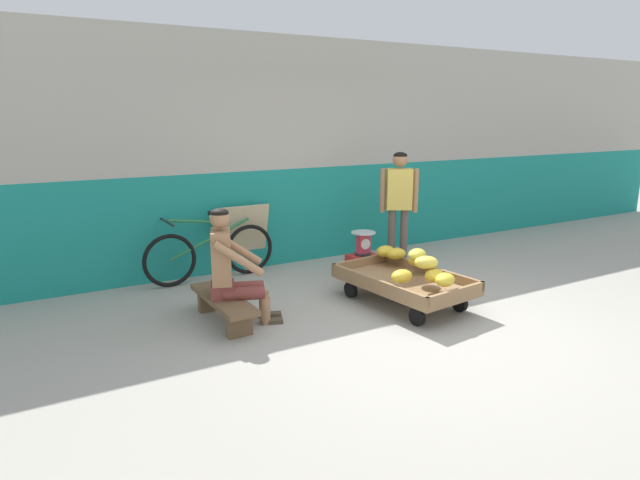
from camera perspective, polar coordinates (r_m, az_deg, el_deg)
The scene contains 12 objects.
ground_plane at distance 5.36m, azimuth 10.64°, elevation -8.90°, with size 80.00×80.00×0.00m, color #A39E93.
back_wall at distance 7.33m, azimuth -3.08°, elevation 9.25°, with size 16.00×0.30×2.98m.
banana_cart at distance 5.82m, azimuth 8.88°, elevation -4.53°, with size 1.01×1.53×0.36m.
banana_pile at distance 5.77m, azimuth 10.01°, elevation -2.48°, with size 0.79×1.44×0.26m.
low_bench at distance 5.35m, azimuth -10.23°, elevation -6.65°, with size 0.34×1.11×0.27m.
vendor_seated at distance 5.24m, azimuth -9.43°, elevation -2.82°, with size 0.73×0.61×1.14m.
plastic_crate at distance 6.69m, azimuth 4.57°, elevation -2.84°, with size 0.36×0.28×0.30m.
weighing_scale at distance 6.61m, azimuth 4.62°, elevation -0.32°, with size 0.30×0.30×0.29m.
bicycle_near_left at distance 6.68m, azimuth -11.54°, elevation -1.28°, with size 1.66×0.48×0.86m.
sign_board at distance 6.99m, azimuth -8.37°, elevation 0.19°, with size 0.70×0.25×0.88m.
customer_adult at distance 6.99m, azimuth 8.39°, elevation 4.50°, with size 0.43×0.33×1.53m.
shopping_bag at distance 6.46m, azimuth 9.18°, elevation -3.83°, with size 0.18×0.12×0.24m, color silver.
Camera 1 is at (-3.24, -3.77, 2.01)m, focal length 30.11 mm.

